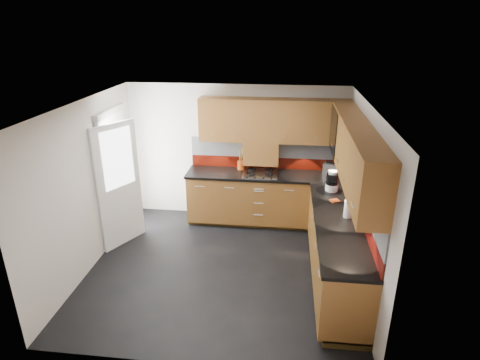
# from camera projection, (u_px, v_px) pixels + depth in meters

# --- Properties ---
(room) EXTENTS (4.00, 3.80, 2.64)m
(room) POSITION_uv_depth(u_px,v_px,m) (220.00, 173.00, 5.34)
(room) COLOR black
(base_cabinets) EXTENTS (2.70, 3.20, 0.95)m
(base_cabinets) POSITION_uv_depth(u_px,v_px,m) (295.00, 223.00, 6.28)
(base_cabinets) COLOR #5B3414
(base_cabinets) RESTS_ON room
(countertop) EXTENTS (2.72, 3.22, 0.04)m
(countertop) POSITION_uv_depth(u_px,v_px,m) (296.00, 195.00, 6.09)
(countertop) COLOR black
(countertop) RESTS_ON base_cabinets
(backsplash) EXTENTS (2.70, 3.20, 0.54)m
(backsplash) POSITION_uv_depth(u_px,v_px,m) (312.00, 172.00, 6.16)
(backsplash) COLOR maroon
(backsplash) RESTS_ON countertop
(upper_cabinets) EXTENTS (2.50, 3.20, 0.72)m
(upper_cabinets) POSITION_uv_depth(u_px,v_px,m) (312.00, 135.00, 5.80)
(upper_cabinets) COLOR #5B3414
(upper_cabinets) RESTS_ON room
(extractor_hood) EXTENTS (0.60, 0.33, 0.40)m
(extractor_hood) POSITION_uv_depth(u_px,v_px,m) (261.00, 152.00, 6.88)
(extractor_hood) COLOR #5B3414
(extractor_hood) RESTS_ON room
(glass_cabinet) EXTENTS (0.32, 0.80, 0.66)m
(glass_cabinet) POSITION_uv_depth(u_px,v_px,m) (343.00, 130.00, 6.00)
(glass_cabinet) COLOR black
(glass_cabinet) RESTS_ON room
(back_door) EXTENTS (0.42, 1.19, 2.04)m
(back_door) POSITION_uv_depth(u_px,v_px,m) (118.00, 179.00, 6.39)
(back_door) COLOR white
(back_door) RESTS_ON room
(gas_hob) EXTENTS (0.59, 0.52, 0.05)m
(gas_hob) POSITION_uv_depth(u_px,v_px,m) (260.00, 173.00, 6.85)
(gas_hob) COLOR silver
(gas_hob) RESTS_ON countertop
(utensil_pot) EXTENTS (0.12, 0.12, 0.44)m
(utensil_pot) POSITION_uv_depth(u_px,v_px,m) (241.00, 164.00, 7.04)
(utensil_pot) COLOR #D04D13
(utensil_pot) RESTS_ON countertop
(toaster) EXTENTS (0.31, 0.25, 0.20)m
(toaster) POSITION_uv_depth(u_px,v_px,m) (332.00, 169.00, 6.82)
(toaster) COLOR silver
(toaster) RESTS_ON countertop
(food_processor) EXTENTS (0.19, 0.19, 0.32)m
(food_processor) POSITION_uv_depth(u_px,v_px,m) (332.00, 182.00, 6.14)
(food_processor) COLOR white
(food_processor) RESTS_ON countertop
(paper_towel) EXTENTS (0.14, 0.14, 0.24)m
(paper_towel) POSITION_uv_depth(u_px,v_px,m) (348.00, 209.00, 5.32)
(paper_towel) COLOR white
(paper_towel) RESTS_ON countertop
(orange_cloth) EXTENTS (0.16, 0.16, 0.01)m
(orange_cloth) POSITION_uv_depth(u_px,v_px,m) (335.00, 201.00, 5.83)
(orange_cloth) COLOR #E55419
(orange_cloth) RESTS_ON countertop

